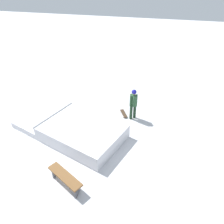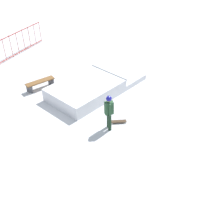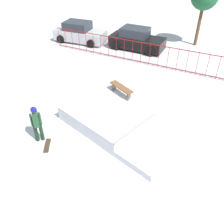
# 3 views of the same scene
# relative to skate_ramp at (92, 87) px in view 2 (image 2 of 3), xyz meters

# --- Properties ---
(ground_plane) EXTENTS (60.00, 60.00, 0.00)m
(ground_plane) POSITION_rel_skate_ramp_xyz_m (-1.46, 0.43, -0.32)
(ground_plane) COLOR silver
(skate_ramp) EXTENTS (5.95, 4.19, 0.74)m
(skate_ramp) POSITION_rel_skate_ramp_xyz_m (0.00, 0.00, 0.00)
(skate_ramp) COLOR silver
(skate_ramp) RESTS_ON ground
(skater) EXTENTS (0.41, 0.43, 1.73)m
(skater) POSITION_rel_skate_ramp_xyz_m (-2.45, -2.08, 0.69)
(skater) COLOR black
(skater) RESTS_ON ground
(skateboard) EXTENTS (0.56, 0.80, 0.09)m
(skateboard) POSITION_rel_skate_ramp_xyz_m (-1.92, -2.29, -0.24)
(skateboard) COLOR #3F2D1E
(skateboard) RESTS_ON ground
(park_bench) EXTENTS (1.60, 1.11, 0.48)m
(park_bench) POSITION_rel_skate_ramp_xyz_m (-0.76, 2.79, 0.04)
(park_bench) COLOR brown
(park_bench) RESTS_ON ground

